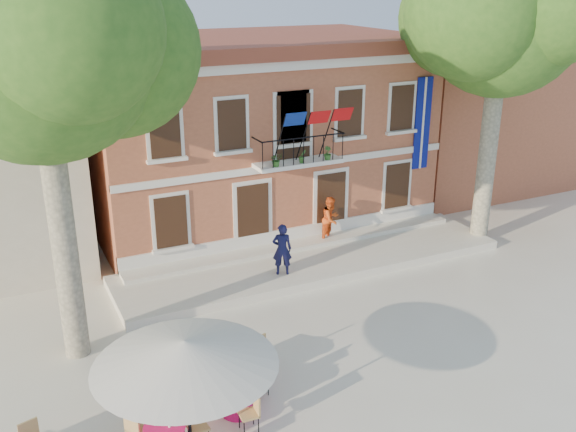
{
  "coord_description": "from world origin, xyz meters",
  "views": [
    {
      "loc": [
        -7.84,
        -13.95,
        9.67
      ],
      "look_at": [
        0.6,
        3.5,
        2.42
      ],
      "focal_mm": 40.0,
      "sensor_mm": 36.0,
      "label": 1
    }
  ],
  "objects_px": {
    "plane_tree_west": "(38,47)",
    "cafe_table_1": "(238,396)",
    "plane_tree_east": "(503,16)",
    "pedestrian_orange": "(331,219)",
    "patio_umbrella": "(185,353)",
    "cafe_table_3": "(239,366)",
    "pedestrian_navy": "(282,249)"
  },
  "relations": [
    {
      "from": "pedestrian_orange",
      "to": "cafe_table_1",
      "type": "bearing_deg",
      "value": -160.78
    },
    {
      "from": "plane_tree_east",
      "to": "cafe_table_1",
      "type": "distance_m",
      "value": 15.77
    },
    {
      "from": "pedestrian_navy",
      "to": "cafe_table_1",
      "type": "relative_size",
      "value": 0.95
    },
    {
      "from": "pedestrian_navy",
      "to": "plane_tree_west",
      "type": "bearing_deg",
      "value": 33.86
    },
    {
      "from": "pedestrian_navy",
      "to": "pedestrian_orange",
      "type": "bearing_deg",
      "value": -126.43
    },
    {
      "from": "plane_tree_west",
      "to": "pedestrian_orange",
      "type": "relative_size",
      "value": 6.37
    },
    {
      "from": "plane_tree_west",
      "to": "patio_umbrella",
      "type": "bearing_deg",
      "value": -73.38
    },
    {
      "from": "patio_umbrella",
      "to": "plane_tree_west",
      "type": "bearing_deg",
      "value": 106.62
    },
    {
      "from": "plane_tree_west",
      "to": "patio_umbrella",
      "type": "distance_m",
      "value": 7.81
    },
    {
      "from": "patio_umbrella",
      "to": "pedestrian_orange",
      "type": "height_order",
      "value": "patio_umbrella"
    },
    {
      "from": "plane_tree_west",
      "to": "patio_umbrella",
      "type": "xyz_separation_m",
      "value": [
        1.56,
        -5.21,
        -5.61
      ]
    },
    {
      "from": "plane_tree_west",
      "to": "plane_tree_east",
      "type": "xyz_separation_m",
      "value": [
        15.35,
        1.48,
        0.25
      ]
    },
    {
      "from": "pedestrian_orange",
      "to": "cafe_table_3",
      "type": "distance_m",
      "value": 9.02
    },
    {
      "from": "plane_tree_east",
      "to": "cafe_table_3",
      "type": "height_order",
      "value": "plane_tree_east"
    },
    {
      "from": "plane_tree_west",
      "to": "plane_tree_east",
      "type": "relative_size",
      "value": 0.97
    },
    {
      "from": "plane_tree_east",
      "to": "patio_umbrella",
      "type": "distance_m",
      "value": 16.41
    },
    {
      "from": "plane_tree_east",
      "to": "pedestrian_orange",
      "type": "relative_size",
      "value": 6.56
    },
    {
      "from": "pedestrian_navy",
      "to": "pedestrian_orange",
      "type": "xyz_separation_m",
      "value": [
        2.87,
        1.8,
        -0.02
      ]
    },
    {
      "from": "patio_umbrella",
      "to": "pedestrian_navy",
      "type": "distance_m",
      "value": 8.69
    },
    {
      "from": "plane_tree_east",
      "to": "plane_tree_west",
      "type": "bearing_deg",
      "value": -174.51
    },
    {
      "from": "patio_umbrella",
      "to": "pedestrian_orange",
      "type": "relative_size",
      "value": 2.2
    },
    {
      "from": "patio_umbrella",
      "to": "pedestrian_navy",
      "type": "xyz_separation_m",
      "value": [
        5.34,
        6.72,
        -1.36
      ]
    },
    {
      "from": "patio_umbrella",
      "to": "cafe_table_1",
      "type": "distance_m",
      "value": 2.74
    },
    {
      "from": "plane_tree_west",
      "to": "pedestrian_orange",
      "type": "bearing_deg",
      "value": 18.75
    },
    {
      "from": "plane_tree_east",
      "to": "pedestrian_orange",
      "type": "height_order",
      "value": "plane_tree_east"
    },
    {
      "from": "plane_tree_west",
      "to": "cafe_table_1",
      "type": "height_order",
      "value": "plane_tree_west"
    },
    {
      "from": "pedestrian_navy",
      "to": "patio_umbrella",
      "type": "bearing_deg",
      "value": 73.01
    },
    {
      "from": "plane_tree_west",
      "to": "pedestrian_navy",
      "type": "xyz_separation_m",
      "value": [
        6.9,
        1.51,
        -6.97
      ]
    },
    {
      "from": "plane_tree_west",
      "to": "pedestrian_orange",
      "type": "distance_m",
      "value": 12.46
    },
    {
      "from": "pedestrian_navy",
      "to": "cafe_table_1",
      "type": "height_order",
      "value": "pedestrian_navy"
    },
    {
      "from": "pedestrian_navy",
      "to": "plane_tree_east",
      "type": "bearing_deg",
      "value": -158.79
    },
    {
      "from": "patio_umbrella",
      "to": "cafe_table_3",
      "type": "height_order",
      "value": "patio_umbrella"
    }
  ]
}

